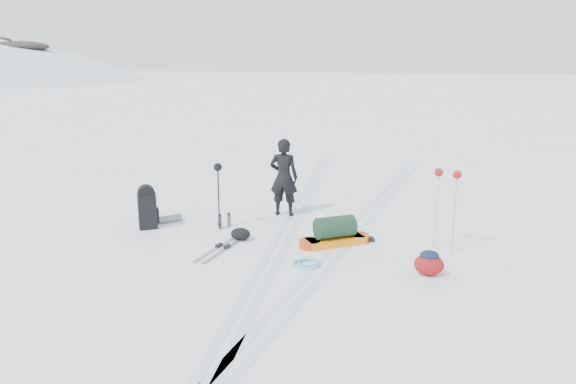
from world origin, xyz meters
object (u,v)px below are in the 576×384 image
expedition_rucksack (150,208)px  ski_poles_black (218,175)px  skier (284,177)px  pulk_sled (335,234)px

expedition_rucksack → ski_poles_black: (1.38, 0.25, 0.69)m
skier → pulk_sled: size_ratio=1.22×
pulk_sled → ski_poles_black: size_ratio=1.03×
pulk_sled → ski_poles_black: bearing=135.6°
ski_poles_black → expedition_rucksack: bearing=-160.5°
pulk_sled → ski_poles_black: ski_poles_black is taller
pulk_sled → skier: bearing=94.8°
ski_poles_black → pulk_sled: bearing=-0.8°
pulk_sled → expedition_rucksack: 3.80m
skier → pulk_sled: (1.38, -1.70, -0.64)m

